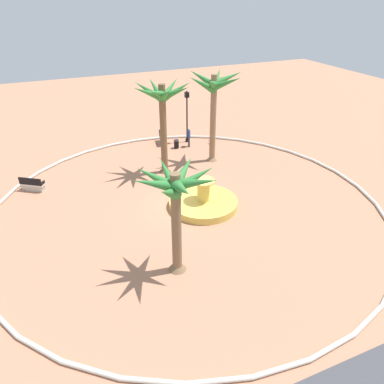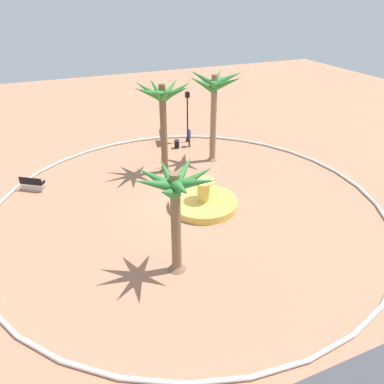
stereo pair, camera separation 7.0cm
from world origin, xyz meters
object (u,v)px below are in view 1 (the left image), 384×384
lamppost (187,112)px  person_cyclist_helmet (189,136)px  fountain (203,202)px  bench_west (33,186)px  trash_bin (176,144)px  palm_tree_near_fountain (176,195)px  bicycle_red_frame (213,137)px  palm_tree_by_curb (162,104)px  palm_tree_mid_plaza (214,95)px  bench_east (163,140)px

lamppost → person_cyclist_helmet: (0.28, 1.10, -1.69)m
fountain → person_cyclist_helmet: 9.78m
bench_west → trash_bin: size_ratio=2.20×
palm_tree_near_fountain → bicycle_red_frame: size_ratio=3.64×
palm_tree_by_curb → trash_bin: bearing=-121.3°
palm_tree_near_fountain → trash_bin: 15.64m
bicycle_red_frame → palm_tree_by_curb: bearing=35.1°
lamppost → palm_tree_by_curb: bearing=52.6°
fountain → palm_tree_by_curb: bearing=-83.7°
palm_tree_mid_plaza → bicycle_red_frame: (-1.80, -3.60, -4.77)m
trash_bin → bench_east: bearing=-64.2°
bench_east → bench_west: bearing=23.1°
fountain → palm_tree_near_fountain: size_ratio=0.78×
lamppost → person_cyclist_helmet: bearing=75.7°
bench_east → person_cyclist_helmet: 2.46m
bench_west → bench_east: bearing=-156.9°
fountain → person_cyclist_helmet: (-2.91, -9.31, 0.65)m
fountain → trash_bin: (-1.80, -9.40, 0.10)m
fountain → palm_tree_near_fountain: (3.55, 4.80, 3.87)m
fountain → palm_tree_by_curb: palm_tree_by_curb is taller
palm_tree_mid_plaza → palm_tree_near_fountain: bearing=56.8°
trash_bin → palm_tree_mid_plaza: bearing=116.8°
palm_tree_mid_plaza → bench_west: palm_tree_mid_plaza is taller
fountain → bicycle_red_frame: (-5.31, -9.61, 0.10)m
bench_east → lamppost: lamppost is taller
lamppost → trash_bin: (1.39, 1.01, -2.24)m
trash_bin → bench_west: bearing=15.2°
bench_west → lamppost: (-12.82, -4.11, 2.28)m
palm_tree_near_fountain → palm_tree_by_curb: palm_tree_by_curb is taller
bench_east → person_cyclist_helmet: person_cyclist_helmet is taller
bench_east → trash_bin: 1.62m
palm_tree_near_fountain → palm_tree_mid_plaza: palm_tree_mid_plaza is taller
trash_bin → person_cyclist_helmet: 1.24m
bench_west → bicycle_red_frame: bench_west is taller
palm_tree_mid_plaza → bench_west: bearing=-1.2°
fountain → palm_tree_near_fountain: bearing=53.5°
fountain → bench_east: (-1.09, -10.86, 0.06)m
palm_tree_near_fountain → trash_bin: size_ratio=7.45×
bench_west → lamppost: lamppost is taller
bench_east → person_cyclist_helmet: (-1.82, 1.55, 0.59)m
palm_tree_near_fountain → lamppost: (-6.74, -15.21, -1.53)m
bench_east → lamppost: (-2.10, 0.45, 2.28)m
palm_tree_by_curb → lamppost: (-3.79, -4.95, -2.47)m
bench_east → bench_west: 11.66m
bicycle_red_frame → palm_tree_mid_plaza: bearing=63.4°
palm_tree_mid_plaza → lamppost: palm_tree_mid_plaza is taller
bicycle_red_frame → lamppost: bearing=-20.7°
palm_tree_by_curb → bench_east: (-1.69, -5.41, -4.74)m
person_cyclist_helmet → trash_bin: bearing=-4.7°
bench_west → fountain: bearing=146.8°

